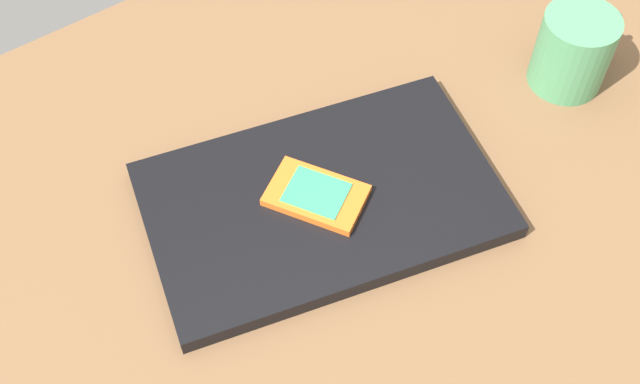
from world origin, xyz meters
TOP-DOWN VIEW (x-y plane):
  - desk_surface at (0.00, 0.00)cm, footprint 120.00×80.00cm
  - laptop_closed at (-4.12, 0.31)cm, footprint 39.90×30.23cm
  - cell_phone_on_laptop at (-4.81, -0.31)cm, footprint 10.23×11.42cm
  - coffee_mug at (29.31, -1.92)cm, footprint 11.84×8.43cm

SIDE VIEW (x-z plane):
  - desk_surface at x=0.00cm, z-range 0.00..3.00cm
  - laptop_closed at x=-4.12cm, z-range 3.00..4.91cm
  - cell_phone_on_laptop at x=-4.81cm, z-range 4.88..5.91cm
  - coffee_mug at x=29.31cm, z-range 3.00..12.19cm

